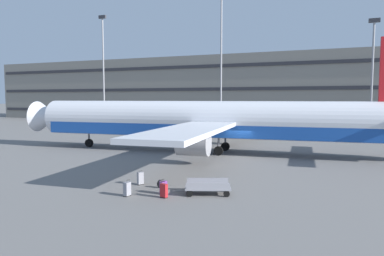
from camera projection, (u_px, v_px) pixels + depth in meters
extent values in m
plane|color=slate|center=(238.00, 157.00, 33.76)|extent=(600.00, 600.00, 0.00)
cube|color=gray|center=(298.00, 89.00, 80.32)|extent=(160.66, 17.66, 15.10)
cube|color=#2D2D33|center=(293.00, 113.00, 72.51)|extent=(159.05, 0.24, 0.70)
cube|color=#2D2D33|center=(293.00, 88.00, 72.09)|extent=(159.05, 0.24, 0.70)
cube|color=#2D2D33|center=(294.00, 63.00, 71.66)|extent=(159.05, 0.24, 0.70)
cylinder|color=silver|center=(208.00, 119.00, 36.39)|extent=(37.10, 7.09, 3.76)
cube|color=#19479E|center=(208.00, 130.00, 36.47)|extent=(35.62, 6.88, 1.20)
cone|color=silver|center=(48.00, 117.00, 42.11)|extent=(3.32, 3.83, 3.57)
cube|color=silver|center=(189.00, 131.00, 26.94)|extent=(5.78, 15.84, 0.36)
cube|color=silver|center=(235.00, 118.00, 45.29)|extent=(5.78, 15.84, 0.36)
cylinder|color=#9E9EA3|center=(193.00, 144.00, 29.86)|extent=(2.87, 2.30, 2.07)
cylinder|color=#9E9EA3|center=(226.00, 130.00, 42.89)|extent=(2.87, 2.30, 2.07)
cylinder|color=black|center=(89.00, 143.00, 40.75)|extent=(0.93, 0.43, 0.90)
cylinder|color=slate|center=(89.00, 136.00, 40.69)|extent=(0.20, 0.20, 1.50)
cylinder|color=black|center=(219.00, 151.00, 34.68)|extent=(0.93, 0.43, 0.90)
cylinder|color=slate|center=(219.00, 143.00, 34.61)|extent=(0.20, 0.20, 1.50)
cylinder|color=black|center=(225.00, 147.00, 37.72)|extent=(0.93, 0.43, 0.90)
cylinder|color=slate|center=(225.00, 139.00, 37.66)|extent=(0.20, 0.20, 1.50)
cylinder|color=gray|center=(103.00, 71.00, 82.53)|extent=(0.36, 0.36, 23.72)
cube|color=#333338|center=(102.00, 17.00, 81.51)|extent=(1.80, 0.50, 0.70)
cylinder|color=gray|center=(221.00, 63.00, 71.68)|extent=(0.36, 0.36, 25.30)
cylinder|color=gray|center=(372.00, 77.00, 61.62)|extent=(0.36, 0.36, 18.42)
cube|color=#333338|center=(374.00, 20.00, 60.82)|extent=(1.80, 0.50, 0.70)
cube|color=#72388C|center=(163.00, 187.00, 20.70)|extent=(0.36, 0.45, 0.70)
cylinder|color=#333338|center=(164.00, 180.00, 20.79)|extent=(0.02, 0.02, 0.08)
cylinder|color=#333338|center=(161.00, 181.00, 20.63)|extent=(0.02, 0.02, 0.08)
cube|color=black|center=(163.00, 180.00, 20.71)|extent=(0.10, 0.21, 0.02)
cylinder|color=black|center=(167.00, 193.00, 20.78)|extent=(0.05, 0.04, 0.05)
cylinder|color=black|center=(162.00, 194.00, 20.55)|extent=(0.05, 0.04, 0.05)
cylinder|color=black|center=(164.00, 193.00, 20.91)|extent=(0.05, 0.04, 0.05)
cylinder|color=black|center=(160.00, 194.00, 20.68)|extent=(0.05, 0.04, 0.05)
cube|color=gray|center=(127.00, 189.00, 20.23)|extent=(0.32, 0.43, 0.75)
cylinder|color=#333338|center=(127.00, 182.00, 20.06)|extent=(0.02, 0.02, 0.14)
cylinder|color=#333338|center=(129.00, 181.00, 20.25)|extent=(0.02, 0.02, 0.14)
cube|color=black|center=(128.00, 180.00, 20.15)|extent=(0.06, 0.22, 0.02)
cylinder|color=black|center=(124.00, 196.00, 20.19)|extent=(0.05, 0.03, 0.05)
cylinder|color=black|center=(128.00, 195.00, 20.45)|extent=(0.05, 0.03, 0.05)
cylinder|color=black|center=(127.00, 197.00, 20.08)|extent=(0.05, 0.03, 0.05)
cylinder|color=black|center=(130.00, 195.00, 20.34)|extent=(0.05, 0.03, 0.05)
cube|color=gray|center=(140.00, 178.00, 22.91)|extent=(0.38, 0.44, 0.77)
cylinder|color=#333338|center=(139.00, 172.00, 22.76)|extent=(0.02, 0.02, 0.08)
cylinder|color=#333338|center=(142.00, 171.00, 22.89)|extent=(0.02, 0.02, 0.08)
cube|color=black|center=(141.00, 171.00, 22.82)|extent=(0.12, 0.19, 0.02)
cylinder|color=black|center=(138.00, 184.00, 22.92)|extent=(0.05, 0.04, 0.05)
cylinder|color=black|center=(142.00, 184.00, 23.11)|extent=(0.05, 0.04, 0.05)
cylinder|color=black|center=(139.00, 185.00, 22.78)|extent=(0.05, 0.04, 0.05)
cylinder|color=black|center=(143.00, 184.00, 22.97)|extent=(0.05, 0.04, 0.05)
cube|color=#B21E23|center=(164.00, 190.00, 19.90)|extent=(0.47, 0.33, 0.74)
cylinder|color=#333338|center=(162.00, 182.00, 19.89)|extent=(0.02, 0.02, 0.16)
cylinder|color=#333338|center=(165.00, 183.00, 19.74)|extent=(0.02, 0.02, 0.16)
cube|color=black|center=(163.00, 181.00, 19.81)|extent=(0.23, 0.09, 0.02)
cylinder|color=black|center=(163.00, 196.00, 20.11)|extent=(0.03, 0.05, 0.05)
cylinder|color=black|center=(167.00, 198.00, 19.90)|extent=(0.03, 0.05, 0.05)
cylinder|color=black|center=(161.00, 197.00, 19.98)|extent=(0.03, 0.05, 0.05)
cylinder|color=black|center=(165.00, 198.00, 19.76)|extent=(0.03, 0.05, 0.05)
ellipsoid|color=black|center=(160.00, 184.00, 22.13)|extent=(0.42, 0.43, 0.50)
ellipsoid|color=black|center=(159.00, 185.00, 22.24)|extent=(0.25, 0.26, 0.23)
torus|color=black|center=(160.00, 180.00, 22.08)|extent=(0.06, 0.07, 0.08)
cube|color=black|center=(159.00, 184.00, 21.99)|extent=(0.04, 0.04, 0.43)
cube|color=black|center=(162.00, 184.00, 22.08)|extent=(0.04, 0.04, 0.43)
cube|color=gray|center=(208.00, 187.00, 20.63)|extent=(2.89, 2.16, 0.12)
cylinder|color=#4C4C51|center=(179.00, 191.00, 20.68)|extent=(0.67, 0.30, 0.05)
cube|color=gray|center=(208.00, 186.00, 20.00)|extent=(2.31, 0.94, 0.40)
cube|color=gray|center=(208.00, 181.00, 21.23)|extent=(2.31, 0.94, 0.40)
cylinder|color=black|center=(190.00, 194.00, 20.12)|extent=(0.37, 0.22, 0.36)
cylinder|color=black|center=(190.00, 189.00, 21.22)|extent=(0.37, 0.22, 0.36)
cylinder|color=black|center=(227.00, 194.00, 20.08)|extent=(0.37, 0.22, 0.36)
cylinder|color=black|center=(225.00, 189.00, 21.19)|extent=(0.37, 0.22, 0.36)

